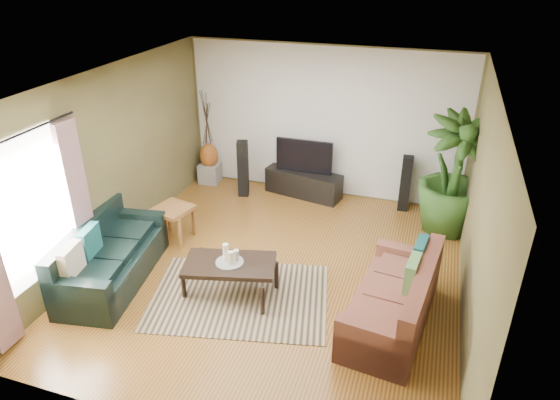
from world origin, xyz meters
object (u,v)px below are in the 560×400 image
at_px(sofa_left, 111,254).
at_px(pedestal, 210,173).
at_px(potted_plant, 454,175).
at_px(side_table, 174,223).
at_px(sofa_right, 392,295).
at_px(television, 304,156).
at_px(speaker_right, 405,184).
at_px(coffee_table, 230,278).
at_px(vase, 209,156).
at_px(tv_stand, 304,183).
at_px(speaker_left, 243,169).

xyz_separation_m(sofa_left, pedestal, (-0.13, 3.36, -0.24)).
height_order(potted_plant, side_table, potted_plant).
relative_size(sofa_right, television, 1.79).
height_order(sofa_left, speaker_right, speaker_right).
relative_size(sofa_left, potted_plant, 1.00).
height_order(sofa_left, coffee_table, sofa_left).
distance_m(vase, side_table, 2.19).
relative_size(sofa_left, tv_stand, 1.38).
relative_size(sofa_right, pedestal, 4.89).
bearing_deg(sofa_left, television, -36.86).
bearing_deg(side_table, television, 54.98).
relative_size(tv_stand, side_table, 2.50).
bearing_deg(coffee_table, speaker_left, 94.41).
distance_m(speaker_left, potted_plant, 3.63).
height_order(sofa_right, coffee_table, sofa_right).
bearing_deg(tv_stand, speaker_right, 11.54).
xyz_separation_m(tv_stand, pedestal, (-1.89, 0.00, -0.05)).
xyz_separation_m(coffee_table, speaker_left, (-0.94, 2.81, 0.28)).
bearing_deg(speaker_right, sofa_left, -140.38).
height_order(potted_plant, vase, potted_plant).
distance_m(sofa_right, tv_stand, 3.66).
xyz_separation_m(vase, side_table, (0.39, -2.14, -0.27)).
xyz_separation_m(coffee_table, potted_plant, (2.66, 2.65, 0.72)).
height_order(potted_plant, pedestal, potted_plant).
distance_m(potted_plant, pedestal, 4.53).
relative_size(coffee_table, speaker_left, 1.12).
xyz_separation_m(tv_stand, television, (0.00, 0.00, 0.54)).
height_order(sofa_left, speaker_left, speaker_left).
relative_size(sofa_right, coffee_table, 1.57).
height_order(sofa_right, pedestal, sofa_right).
relative_size(speaker_left, speaker_right, 1.06).
xyz_separation_m(speaker_left, speaker_right, (2.87, 0.33, -0.03)).
height_order(sofa_left, side_table, sofa_left).
bearing_deg(television, coffee_table, -92.27).
bearing_deg(vase, sofa_right, -38.78).
distance_m(tv_stand, speaker_left, 1.15).
xyz_separation_m(tv_stand, speaker_right, (1.81, 0.00, 0.26)).
relative_size(sofa_left, vase, 4.01).
distance_m(potted_plant, side_table, 4.42).
bearing_deg(vase, coffee_table, -60.57).
bearing_deg(vase, speaker_right, 0.00).
relative_size(speaker_left, vase, 2.16).
relative_size(sofa_left, pedestal, 5.14).
relative_size(sofa_right, potted_plant, 0.96).
relative_size(tv_stand, potted_plant, 0.73).
relative_size(coffee_table, speaker_right, 1.19).
bearing_deg(side_table, coffee_table, -35.93).
bearing_deg(television, vase, 180.00).
xyz_separation_m(sofa_left, potted_plant, (4.30, 2.88, 0.54)).
bearing_deg(speaker_left, potted_plant, -18.38).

